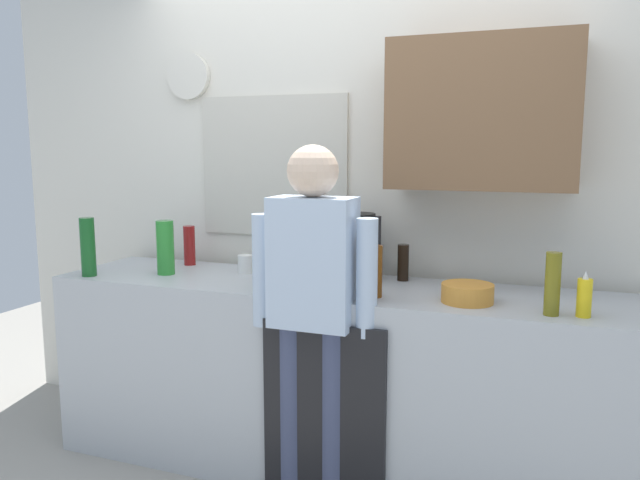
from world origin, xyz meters
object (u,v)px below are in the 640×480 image
bottle_olive_oil (553,284)px  potted_plant (290,262)px  bottle_amber_beer (376,271)px  mixing_bowl (467,293)px  coffee_maker (360,249)px  cup_terracotta_mug (347,278)px  bottle_clear_soda (165,248)px  bottle_dark_sauce (403,263)px  bottle_red_vinegar (189,245)px  bottle_green_wine (88,247)px  dish_soap (584,297)px  person_at_sink (313,297)px  cup_white_mug (246,264)px

bottle_olive_oil → potted_plant: size_ratio=1.09×
bottle_amber_beer → mixing_bowl: bottle_amber_beer is taller
bottle_olive_oil → coffee_maker: bearing=155.8°
bottle_olive_oil → cup_terracotta_mug: 0.92m
bottle_amber_beer → bottle_clear_soda: bearing=175.1°
bottle_clear_soda → bottle_dark_sauce: bearing=13.3°
bottle_red_vinegar → cup_terracotta_mug: bottle_red_vinegar is taller
bottle_green_wine → mixing_bowl: (1.89, 0.12, -0.11)m
bottle_green_wine → dish_soap: bottle_green_wine is taller
bottle_olive_oil → bottle_green_wine: bearing=-179.2°
potted_plant → dish_soap: bearing=-1.3°
dish_soap → person_at_sink: bearing=-173.9°
bottle_dark_sauce → cup_terracotta_mug: 0.32m
bottle_dark_sauce → mixing_bowl: bottle_dark_sauce is taller
bottle_green_wine → mixing_bowl: size_ratio=1.36×
potted_plant → person_at_sink: 0.25m
bottle_green_wine → dish_soap: (2.34, 0.05, -0.07)m
mixing_bowl → potted_plant: size_ratio=0.96×
mixing_bowl → potted_plant: (-0.80, -0.04, 0.09)m
bottle_clear_soda → mixing_bowl: bearing=-2.0°
cup_white_mug → dish_soap: (1.62, -0.30, 0.03)m
cup_white_mug → bottle_clear_soda: bearing=-155.3°
bottle_clear_soda → dish_soap: bearing=-3.6°
cup_terracotta_mug → bottle_green_wine: bearing=-170.5°
bottle_olive_oil → dish_soap: (0.12, 0.02, -0.05)m
bottle_dark_sauce → cup_terracotta_mug: bearing=-131.7°
bottle_clear_soda → dish_soap: size_ratio=1.56×
cup_terracotta_mug → dish_soap: dish_soap is taller
cup_white_mug → dish_soap: dish_soap is taller
bottle_red_vinegar → dish_soap: size_ratio=1.22×
bottle_olive_oil → cup_terracotta_mug: bearing=168.2°
dish_soap → bottle_olive_oil: bearing=-171.3°
bottle_olive_oil → dish_soap: size_ratio=1.39×
mixing_bowl → cup_white_mug: bearing=169.1°
bottle_olive_oil → cup_white_mug: 1.54m
dish_soap → bottle_dark_sauce: bearing=153.2°
bottle_green_wine → person_at_sink: 1.27m
bottle_dark_sauce → person_at_sink: person_at_sink is taller
bottle_amber_beer → person_at_sink: (-0.24, -0.14, -0.10)m
bottle_green_wine → person_at_sink: bearing=-3.0°
coffee_maker → bottle_clear_soda: coffee_maker is taller
bottle_amber_beer → bottle_dark_sauce: bearing=84.6°
coffee_maker → mixing_bowl: bearing=-28.9°
cup_terracotta_mug → person_at_sink: person_at_sink is taller
bottle_amber_beer → potted_plant: 0.41m
bottle_clear_soda → potted_plant: bearing=-7.5°
dish_soap → bottle_amber_beer: bearing=178.1°
mixing_bowl → dish_soap: size_ratio=1.22×
bottle_amber_beer → bottle_dark_sauce: size_ratio=1.28×
bottle_green_wine → mixing_bowl: bottle_green_wine is taller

